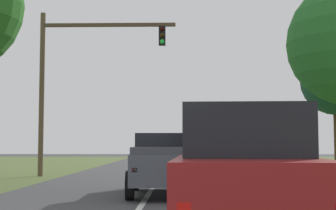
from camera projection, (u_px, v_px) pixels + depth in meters
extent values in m
plane|color=#424244|center=(145.00, 200.00, 14.05)|extent=(120.00, 120.00, 0.00)
cube|color=maroon|center=(242.00, 191.00, 7.36)|extent=(2.05, 4.95, 1.00)
cube|color=black|center=(240.00, 133.00, 7.66)|extent=(1.75, 3.09, 0.70)
cube|color=red|center=(184.00, 208.00, 5.01)|extent=(0.14, 0.07, 0.12)
cube|color=#4C515B|center=(164.00, 167.00, 15.53)|extent=(2.10, 5.00, 0.85)
cube|color=black|center=(164.00, 143.00, 15.34)|extent=(1.75, 1.94, 0.60)
cube|color=#41454E|center=(165.00, 151.00, 14.04)|extent=(1.88, 1.94, 0.20)
cube|color=red|center=(135.00, 170.00, 13.09)|extent=(0.14, 0.07, 0.12)
cube|color=red|center=(195.00, 170.00, 13.12)|extent=(0.14, 0.07, 0.12)
cylinder|color=black|center=(135.00, 178.00, 17.01)|extent=(0.26, 0.81, 0.80)
cylinder|color=black|center=(192.00, 178.00, 17.04)|extent=(0.26, 0.81, 0.80)
cylinder|color=black|center=(130.00, 185.00, 13.96)|extent=(0.26, 0.81, 0.80)
cylinder|color=black|center=(199.00, 185.00, 13.99)|extent=(0.26, 0.81, 0.80)
cylinder|color=brown|center=(42.00, 94.00, 24.29)|extent=(0.24, 0.24, 7.82)
cube|color=#4C3D2B|center=(109.00, 25.00, 24.46)|extent=(6.38, 0.16, 0.16)
cube|color=black|center=(162.00, 36.00, 24.36)|extent=(0.32, 0.28, 0.90)
sphere|color=black|center=(162.00, 29.00, 24.23)|extent=(0.22, 0.22, 0.22)
sphere|color=black|center=(162.00, 35.00, 24.21)|extent=(0.22, 0.22, 0.22)
sphere|color=#1ED83F|center=(162.00, 42.00, 24.19)|extent=(0.22, 0.22, 0.22)
cylinder|color=gray|center=(297.00, 148.00, 17.80)|extent=(0.08, 0.08, 2.76)
cube|color=white|center=(297.00, 119.00, 17.84)|extent=(0.60, 0.03, 0.44)
cube|color=black|center=(297.00, 119.00, 17.83)|extent=(0.52, 0.01, 0.36)
sphere|color=#1C4931|center=(336.00, 80.00, 27.41)|extent=(3.79, 3.79, 3.79)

